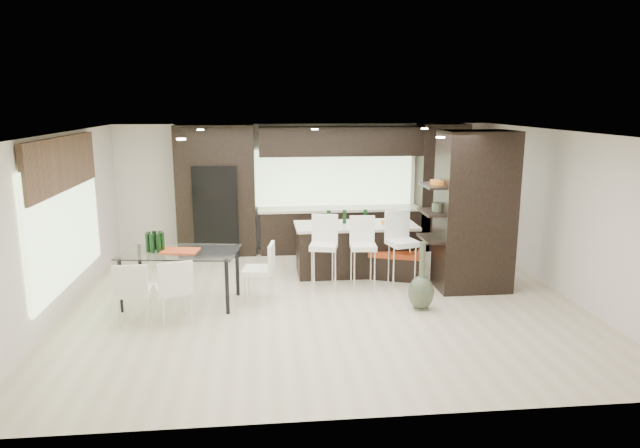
{
  "coord_description": "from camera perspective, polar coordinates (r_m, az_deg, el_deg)",
  "views": [
    {
      "loc": [
        -0.97,
        -8.69,
        3.17
      ],
      "look_at": [
        0.0,
        0.6,
        1.15
      ],
      "focal_mm": 32.0,
      "sensor_mm": 36.0,
      "label": 1
    }
  ],
  "objects": [
    {
      "name": "bench",
      "position": [
        10.53,
        6.63,
        -3.93
      ],
      "size": [
        1.44,
        0.97,
        0.52
      ],
      "primitive_type": "cube",
      "rotation": [
        0.0,
        0.0,
        -0.37
      ],
      "color": "black",
      "rests_on": "ground"
    },
    {
      "name": "back_cabinetry",
      "position": [
        12.09,
        1.1,
        3.54
      ],
      "size": [
        6.8,
        0.68,
        2.7
      ],
      "primitive_type": "cube",
      "color": "black",
      "rests_on": "ground"
    },
    {
      "name": "window_back",
      "position": [
        12.36,
        1.4,
        4.66
      ],
      "size": [
        3.4,
        0.04,
        1.2
      ],
      "primitive_type": "cube",
      "color": "#B2D199",
      "rests_on": "back_wall"
    },
    {
      "name": "partition_column",
      "position": [
        9.93,
        15.22,
        1.21
      ],
      "size": [
        1.2,
        0.8,
        2.7
      ],
      "primitive_type": "cube",
      "color": "black",
      "rests_on": "ground"
    },
    {
      "name": "left_wall",
      "position": [
        9.38,
        -24.67,
        -0.11
      ],
      "size": [
        0.02,
        7.0,
        2.7
      ],
      "primitive_type": "cube",
      "color": "silver",
      "rests_on": "ground"
    },
    {
      "name": "ceiling",
      "position": [
        8.76,
        0.41,
        9.13
      ],
      "size": [
        8.0,
        7.0,
        0.02
      ],
      "primitive_type": "cube",
      "color": "white",
      "rests_on": "ground"
    },
    {
      "name": "ceiling_spots",
      "position": [
        9.01,
        0.23,
        9.08
      ],
      "size": [
        4.0,
        3.0,
        0.02
      ],
      "primitive_type": "cube",
      "color": "white",
      "rests_on": "ceiling"
    },
    {
      "name": "stone_accent",
      "position": [
        9.42,
        -24.37,
        5.52
      ],
      "size": [
        0.08,
        3.0,
        0.8
      ],
      "primitive_type": "cube",
      "color": "brown",
      "rests_on": "left_wall"
    },
    {
      "name": "dining_table",
      "position": [
        9.34,
        -13.68,
        -5.22
      ],
      "size": [
        1.91,
        1.25,
        0.86
      ],
      "primitive_type": "cube",
      "rotation": [
        0.0,
        0.0,
        -0.14
      ],
      "color": "white",
      "rests_on": "ground"
    },
    {
      "name": "stool_mid",
      "position": [
        9.91,
        4.31,
        -3.5
      ],
      "size": [
        0.46,
        0.46,
        0.98
      ],
      "primitive_type": "cube",
      "rotation": [
        0.0,
        0.0,
        -0.07
      ],
      "color": "white",
      "rests_on": "ground"
    },
    {
      "name": "right_wall",
      "position": [
        10.17,
        23.4,
        0.88
      ],
      "size": [
        0.02,
        7.0,
        2.7
      ],
      "primitive_type": "cube",
      "color": "silver",
      "rests_on": "ground"
    },
    {
      "name": "window_left",
      "position": [
        9.56,
        -24.07,
        0.15
      ],
      "size": [
        0.04,
        3.2,
        1.9
      ],
      "primitive_type": "cube",
      "color": "#B2D199",
      "rests_on": "left_wall"
    },
    {
      "name": "back_wall",
      "position": [
        12.36,
        -1.4,
        3.73
      ],
      "size": [
        8.0,
        0.02,
        2.7
      ],
      "primitive_type": "cube",
      "color": "silver",
      "rests_on": "ground"
    },
    {
      "name": "kitchen_island",
      "position": [
        10.68,
        3.55,
        -2.48
      ],
      "size": [
        2.25,
        0.98,
        0.93
      ],
      "primitive_type": "cube",
      "rotation": [
        0.0,
        0.0,
        0.01
      ],
      "color": "black",
      "rests_on": "ground"
    },
    {
      "name": "chair_far",
      "position": [
        8.66,
        -18.08,
        -6.79
      ],
      "size": [
        0.49,
        0.49,
        0.88
      ],
      "primitive_type": "cube",
      "rotation": [
        0.0,
        0.0,
        0.04
      ],
      "color": "white",
      "rests_on": "ground"
    },
    {
      "name": "floor_vase",
      "position": [
        8.93,
        10.14,
        -5.13
      ],
      "size": [
        0.46,
        0.46,
        1.08
      ],
      "primitive_type": null,
      "rotation": [
        0.0,
        0.0,
        -0.19
      ],
      "color": "#3E4A35",
      "rests_on": "ground"
    },
    {
      "name": "chair_end",
      "position": [
        9.25,
        -6.19,
        -5.04
      ],
      "size": [
        0.54,
        0.54,
        0.88
      ],
      "primitive_type": "cube",
      "rotation": [
        0.0,
        0.0,
        1.42
      ],
      "color": "white",
      "rests_on": "ground"
    },
    {
      "name": "ground",
      "position": [
        9.3,
        0.39,
        -7.72
      ],
      "size": [
        8.0,
        8.0,
        0.0
      ],
      "primitive_type": "plane",
      "color": "beige",
      "rests_on": "ground"
    },
    {
      "name": "chair_near",
      "position": [
        8.55,
        -14.41,
        -6.73
      ],
      "size": [
        0.62,
        0.62,
        0.9
      ],
      "primitive_type": "cube",
      "rotation": [
        0.0,
        0.0,
        0.32
      ],
      "color": "white",
      "rests_on": "ground"
    },
    {
      "name": "stool_right",
      "position": [
        10.03,
        8.21,
        -3.19
      ],
      "size": [
        0.57,
        0.57,
        1.06
      ],
      "primitive_type": "cube",
      "rotation": [
        0.0,
        0.0,
        0.26
      ],
      "color": "white",
      "rests_on": "ground"
    },
    {
      "name": "refrigerator",
      "position": [
        12.05,
        -10.28,
        1.39
      ],
      "size": [
        0.9,
        0.68,
        1.9
      ],
      "primitive_type": "cube",
      "color": "black",
      "rests_on": "ground"
    },
    {
      "name": "stool_left",
      "position": [
        9.81,
        0.35,
        -3.54
      ],
      "size": [
        0.54,
        0.54,
        1.02
      ],
      "primitive_type": "cube",
      "rotation": [
        0.0,
        0.0,
        -0.22
      ],
      "color": "white",
      "rests_on": "ground"
    }
  ]
}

